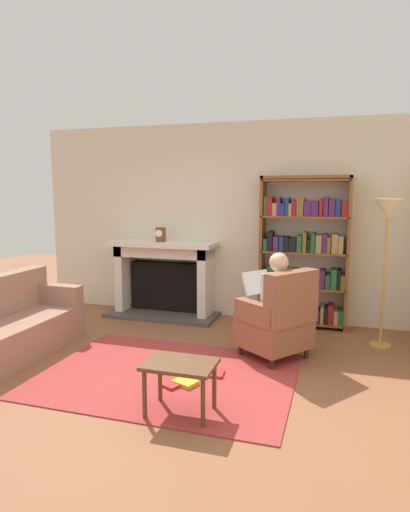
{
  "coord_description": "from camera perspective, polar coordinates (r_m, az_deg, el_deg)",
  "views": [
    {
      "loc": [
        1.54,
        -3.45,
        1.76
      ],
      "look_at": [
        0.1,
        1.2,
        1.05
      ],
      "focal_mm": 30.85,
      "sensor_mm": 36.0,
      "label": 1
    }
  ],
  "objects": [
    {
      "name": "fireplace",
      "position": [
        6.33,
        -5.23,
        -2.56
      ],
      "size": [
        1.57,
        0.64,
        1.07
      ],
      "color": "#4C4742",
      "rests_on": "ground"
    },
    {
      "name": "ground",
      "position": [
        4.16,
        -6.47,
        -16.76
      ],
      "size": [
        14.0,
        14.0,
        0.0
      ],
      "primitive_type": "plane",
      "color": "brown"
    },
    {
      "name": "back_wall",
      "position": [
        6.2,
        2.81,
        4.51
      ],
      "size": [
        5.6,
        0.1,
        2.7
      ],
      "primitive_type": "cube",
      "color": "beige",
      "rests_on": "ground"
    },
    {
      "name": "bookshelf",
      "position": [
        5.85,
        12.71,
        0.09
      ],
      "size": [
        1.13,
        0.32,
        1.97
      ],
      "color": "brown",
      "rests_on": "ground"
    },
    {
      "name": "side_table",
      "position": [
        3.59,
        -3.26,
        -14.62
      ],
      "size": [
        0.56,
        0.39,
        0.43
      ],
      "color": "brown",
      "rests_on": "ground"
    },
    {
      "name": "sofa_floral",
      "position": [
        5.22,
        -24.36,
        -8.48
      ],
      "size": [
        0.73,
        1.71,
        0.85
      ],
      "rotation": [
        0.0,
        0.0,
        1.56
      ],
      "color": "#9D705E",
      "rests_on": "ground"
    },
    {
      "name": "armchair_reading",
      "position": [
        4.74,
        9.52,
        -8.19
      ],
      "size": [
        0.88,
        0.88,
        0.97
      ],
      "rotation": [
        0.0,
        0.0,
        4.07
      ],
      "color": "#331E14",
      "rests_on": "ground"
    },
    {
      "name": "mantel_clock",
      "position": [
        6.16,
        -5.77,
        2.78
      ],
      "size": [
        0.14,
        0.14,
        0.2
      ],
      "color": "brown",
      "rests_on": "fireplace"
    },
    {
      "name": "area_rug",
      "position": [
        4.41,
        -4.86,
        -15.15
      ],
      "size": [
        2.4,
        1.8,
        0.01
      ],
      "primitive_type": "cube",
      "color": "#A53534",
      "rests_on": "ground"
    },
    {
      "name": "floor_lamp",
      "position": [
        5.26,
        22.57,
        4.06
      ],
      "size": [
        0.32,
        0.32,
        1.69
      ],
      "color": "#B7933F",
      "rests_on": "ground"
    },
    {
      "name": "scattered_books",
      "position": [
        4.35,
        -3.04,
        -15.2
      ],
      "size": [
        0.82,
        0.62,
        0.04
      ],
      "color": "red",
      "rests_on": "area_rug"
    },
    {
      "name": "seated_reader",
      "position": [
        4.77,
        8.56,
        -5.62
      ],
      "size": [
        0.59,
        0.56,
        1.14
      ],
      "rotation": [
        0.0,
        0.0,
        4.07
      ],
      "color": "silver",
      "rests_on": "ground"
    }
  ]
}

